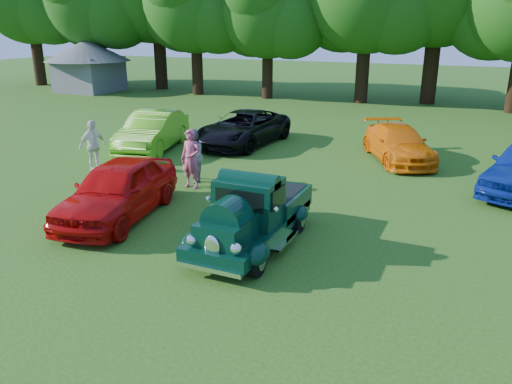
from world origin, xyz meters
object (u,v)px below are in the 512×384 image
at_px(red_convertible, 118,190).
at_px(spectator_grey, 193,156).
at_px(gazebo, 88,60).
at_px(hero_pickup, 253,215).
at_px(back_car_lime, 153,131).
at_px(back_car_black, 243,128).
at_px(back_car_orange, 398,144).
at_px(spectator_pink, 191,159).
at_px(spectator_white, 93,145).

xyz_separation_m(red_convertible, spectator_grey, (0.16, 3.58, 0.10)).
relative_size(spectator_grey, gazebo, 0.28).
xyz_separation_m(red_convertible, gazebo, (-19.31, 20.56, 1.62)).
bearing_deg(hero_pickup, back_car_lime, 138.25).
height_order(back_car_black, back_car_orange, back_car_black).
xyz_separation_m(back_car_lime, spectator_pink, (4.11, -3.74, 0.16)).
xyz_separation_m(red_convertible, back_car_black, (-0.65, 9.10, -0.06)).
bearing_deg(back_car_orange, spectator_grey, -162.99).
distance_m(hero_pickup, back_car_orange, 9.45).
bearing_deg(spectator_pink, back_car_black, 102.56).
bearing_deg(back_car_orange, red_convertible, -150.01).
bearing_deg(gazebo, back_car_black, -31.56).
distance_m(back_car_black, gazebo, 21.97).
height_order(back_car_lime, back_car_orange, back_car_lime).
relative_size(spectator_pink, spectator_grey, 1.07).
bearing_deg(hero_pickup, spectator_pink, 138.87).
height_order(back_car_orange, gazebo, gazebo).
bearing_deg(spectator_pink, gazebo, 140.76).
bearing_deg(back_car_orange, hero_pickup, -128.71).
bearing_deg(back_car_lime, spectator_white, -106.21).
height_order(spectator_pink, gazebo, gazebo).
bearing_deg(back_car_black, spectator_pink, -75.68).
bearing_deg(red_convertible, back_car_black, 83.70).
xyz_separation_m(spectator_white, gazebo, (-15.53, 17.23, 1.50)).
relative_size(back_car_lime, back_car_orange, 1.06).
bearing_deg(back_car_black, back_car_orange, 4.67).
distance_m(back_car_lime, back_car_black, 3.83).
distance_m(back_car_lime, spectator_grey, 4.97).
distance_m(back_car_orange, gazebo, 27.68).
distance_m(hero_pickup, spectator_grey, 5.33).
bearing_deg(back_car_lime, back_car_orange, 0.07).
height_order(hero_pickup, red_convertible, hero_pickup).
bearing_deg(back_car_orange, spectator_pink, -158.74).
bearing_deg(spectator_white, back_car_black, -13.33).
xyz_separation_m(back_car_lime, gazebo, (-15.65, 13.82, 1.62)).
xyz_separation_m(spectator_grey, spectator_white, (-3.95, -0.25, 0.02)).
distance_m(hero_pickup, red_convertible, 4.01).
relative_size(red_convertible, back_car_orange, 1.02).
distance_m(red_convertible, back_car_black, 9.12).
xyz_separation_m(hero_pickup, back_car_orange, (1.85, 9.26, -0.07)).
relative_size(spectator_white, gazebo, 0.28).
relative_size(spectator_pink, spectator_white, 1.05).
relative_size(hero_pickup, back_car_lime, 0.90).
relative_size(back_car_black, spectator_grey, 2.95).
bearing_deg(red_convertible, back_car_orange, 47.06).
distance_m(back_car_orange, spectator_pink, 8.20).
bearing_deg(back_car_black, red_convertible, -81.78).
bearing_deg(back_car_lime, back_car_black, 23.83).
xyz_separation_m(back_car_black, gazebo, (-18.66, 11.46, 1.68)).
distance_m(red_convertible, back_car_lime, 7.67).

